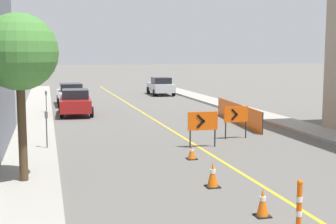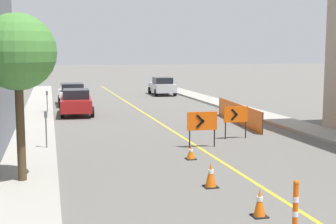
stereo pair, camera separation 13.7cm
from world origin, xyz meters
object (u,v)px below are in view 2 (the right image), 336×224
parked_car_curb_near (76,102)px  street_tree_left_near (17,53)px  parking_meter_near_curb (46,122)px  arrow_barricade_secondary (236,116)px  parking_meter_far_curb (47,97)px  arrow_barricade_primary (202,122)px  parked_car_curb_mid (72,94)px  parked_car_curb_far (162,86)px  delineator_post_front (295,214)px  traffic_cone_third (211,175)px  traffic_cone_fourth (191,152)px  traffic_cone_second (260,203)px

parked_car_curb_near → street_tree_left_near: 15.63m
parked_car_curb_near → parking_meter_near_curb: 10.69m
arrow_barricade_secondary → parked_car_curb_near: (-6.38, 9.84, -0.22)m
parking_meter_far_curb → arrow_barricade_primary: bearing=-63.3°
parked_car_curb_mid → parking_meter_far_curb: 5.24m
arrow_barricade_primary → street_tree_left_near: bearing=-147.5°
parked_car_curb_far → parking_meter_near_curb: parked_car_curb_far is taller
delineator_post_front → arrow_barricade_primary: bearing=83.1°
parking_meter_far_curb → street_tree_left_near: bearing=-92.4°
parking_meter_near_curb → street_tree_left_near: street_tree_left_near is taller
parked_car_curb_near → arrow_barricade_primary: bearing=-66.3°
traffic_cone_third → arrow_barricade_primary: size_ratio=0.50×
traffic_cone_third → parking_meter_far_curb: 18.01m
arrow_barricade_secondary → arrow_barricade_primary: bearing=-146.8°
traffic_cone_fourth → street_tree_left_near: size_ratio=0.11×
delineator_post_front → parking_meter_near_curb: (-4.93, 10.11, 0.61)m
traffic_cone_second → arrow_barricade_secondary: 10.00m
traffic_cone_third → parked_car_curb_near: (-2.80, 16.70, 0.44)m
parked_car_curb_mid → parked_car_curb_far: bearing=36.9°
parked_car_curb_near → traffic_cone_third: bearing=-77.7°
delineator_post_front → arrow_barricade_secondary: size_ratio=0.87×
traffic_cone_second → traffic_cone_fourth: 6.05m
traffic_cone_third → street_tree_left_near: bearing=163.4°
delineator_post_front → traffic_cone_fourth: bearing=89.5°
arrow_barricade_secondary → parked_car_curb_far: (1.94, 21.97, -0.22)m
arrow_barricade_secondary → parked_car_curb_mid: size_ratio=0.33×
traffic_cone_fourth → delineator_post_front: bearing=-90.5°
traffic_cone_second → arrow_barricade_secondary: bearing=70.8°
parked_car_curb_far → parking_meter_far_curb: size_ratio=3.26×
traffic_cone_third → traffic_cone_fourth: traffic_cone_third is taller
traffic_cone_second → delineator_post_front: 1.42m
arrow_barricade_secondary → street_tree_left_near: street_tree_left_near is taller
delineator_post_front → parked_car_curb_mid: (-3.19, 26.31, 0.26)m
parked_car_curb_near → delineator_post_front: bearing=-78.4°
traffic_cone_second → arrow_barricade_primary: (1.24, 7.96, 0.69)m
parked_car_curb_mid → parking_meter_near_curb: bearing=-97.1°
arrow_barricade_secondary → street_tree_left_near: size_ratio=0.30×
parking_meter_near_curb → delineator_post_front: bearing=-64.0°
parking_meter_far_curb → parking_meter_near_curb: bearing=-90.0°
traffic_cone_second → parked_car_curb_mid: bearing=97.0°
street_tree_left_near → arrow_barricade_secondary: bearing=31.3°
traffic_cone_second → traffic_cone_third: (-0.29, 2.56, 0.02)m
parked_car_curb_near → street_tree_left_near: street_tree_left_near is taller
traffic_cone_third → street_tree_left_near: (-5.17, 1.54, 3.41)m
traffic_cone_second → parked_car_curb_far: (5.23, 31.39, 0.47)m
traffic_cone_third → traffic_cone_fourth: (0.48, 3.50, -0.11)m
delineator_post_front → parked_car_curb_mid: parked_car_curb_mid is taller
traffic_cone_fourth → traffic_cone_second: bearing=-91.8°
parked_car_curb_far → delineator_post_front: bearing=-97.2°
traffic_cone_third → traffic_cone_second: bearing=-83.4°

